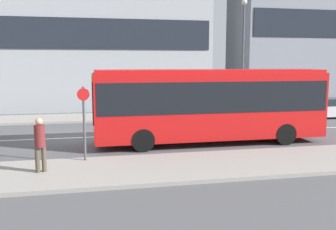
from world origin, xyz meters
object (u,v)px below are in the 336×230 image
object	(u,v)px
city_bus	(209,101)
parked_car_0	(327,108)
pedestrian_near_stop	(40,141)
bus_stop_sign	(84,118)
street_lamp	(243,46)

from	to	relation	value
city_bus	parked_car_0	world-z (taller)	city_bus
city_bus	pedestrian_near_stop	distance (m)	7.88
city_bus	parked_car_0	xyz separation A→B (m)	(10.18, 5.93, -1.30)
bus_stop_sign	parked_car_0	bearing A→B (deg)	28.24
pedestrian_near_stop	bus_stop_sign	distance (m)	1.92
bus_stop_sign	street_lamp	size ratio (longest dim) A/B	0.35
city_bus	pedestrian_near_stop	size ratio (longest dim) A/B	5.83
parked_car_0	pedestrian_near_stop	bearing A→B (deg)	-150.57
bus_stop_sign	street_lamp	bearing A→B (deg)	44.03
city_bus	parked_car_0	distance (m)	11.85
bus_stop_sign	pedestrian_near_stop	bearing A→B (deg)	-138.97
city_bus	bus_stop_sign	distance (m)	6.06
bus_stop_sign	city_bus	bearing A→B (deg)	24.34
city_bus	street_lamp	distance (m)	9.16
parked_car_0	street_lamp	size ratio (longest dim) A/B	0.58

